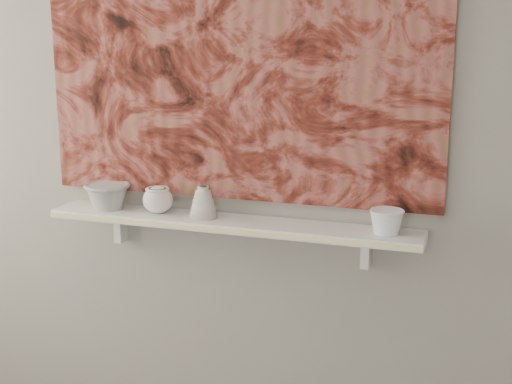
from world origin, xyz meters
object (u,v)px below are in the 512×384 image
at_px(bell_vessel, 203,202).
at_px(painting, 237,49).
at_px(bowl_grey, 107,196).
at_px(bowl_white, 387,221).
at_px(shelf, 230,223).
at_px(cup_cream, 158,200).

bearing_deg(bell_vessel, painting, 37.34).
xyz_separation_m(bowl_grey, bowl_white, (1.07, 0.00, -0.01)).
xyz_separation_m(shelf, bowl_grey, (-0.50, 0.00, 0.07)).
bearing_deg(cup_cream, bowl_white, 0.00).
relative_size(cup_cream, bowl_white, 0.95).
relative_size(painting, bowl_grey, 8.50).
height_order(painting, bowl_grey, painting).
distance_m(bowl_grey, cup_cream, 0.21).
bearing_deg(bowl_grey, shelf, 0.00).
relative_size(cup_cream, bell_vessel, 0.96).
bearing_deg(cup_cream, shelf, 0.00).
bearing_deg(cup_cream, painting, 15.51).
bearing_deg(cup_cream, bell_vessel, 0.00).
bearing_deg(painting, bowl_white, -8.08).
bearing_deg(bowl_white, bell_vessel, 180.00).
xyz_separation_m(cup_cream, bell_vessel, (0.18, 0.00, 0.01)).
height_order(cup_cream, bowl_white, cup_cream).
relative_size(shelf, bowl_white, 11.92).
bearing_deg(bowl_grey, painting, 9.08).
bearing_deg(bell_vessel, bowl_grey, 180.00).
relative_size(bowl_grey, cup_cream, 1.57).
bearing_deg(shelf, cup_cream, 180.00).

